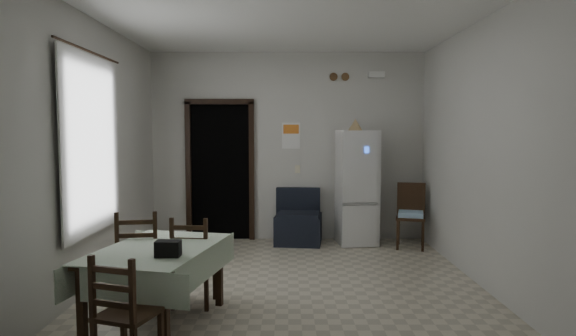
# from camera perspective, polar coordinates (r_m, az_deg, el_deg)

# --- Properties ---
(ground) EXTENTS (4.50, 4.50, 0.00)m
(ground) POSITION_cam_1_polar(r_m,az_deg,el_deg) (5.47, 0.01, -13.58)
(ground) COLOR #B4AB93
(ground) RESTS_ON ground
(ceiling) EXTENTS (4.20, 4.50, 0.02)m
(ceiling) POSITION_cam_1_polar(r_m,az_deg,el_deg) (5.35, 0.01, 17.50)
(ceiling) COLOR white
(ceiling) RESTS_ON ground
(wall_back) EXTENTS (4.20, 0.02, 2.90)m
(wall_back) POSITION_cam_1_polar(r_m,az_deg,el_deg) (7.46, -0.02, 2.55)
(wall_back) COLOR beige
(wall_back) RESTS_ON ground
(wall_front) EXTENTS (4.20, 0.02, 2.90)m
(wall_front) POSITION_cam_1_polar(r_m,az_deg,el_deg) (2.96, 0.08, -0.18)
(wall_front) COLOR beige
(wall_front) RESTS_ON ground
(wall_left) EXTENTS (0.02, 4.50, 2.90)m
(wall_left) POSITION_cam_1_polar(r_m,az_deg,el_deg) (5.61, -21.96, 1.65)
(wall_left) COLOR beige
(wall_left) RESTS_ON ground
(wall_right) EXTENTS (0.02, 4.50, 2.90)m
(wall_right) POSITION_cam_1_polar(r_m,az_deg,el_deg) (5.62, 21.96, 1.65)
(wall_right) COLOR beige
(wall_right) RESTS_ON ground
(doorway) EXTENTS (1.06, 0.52, 2.22)m
(doorway) POSITION_cam_1_polar(r_m,az_deg,el_deg) (7.75, -7.80, -0.30)
(doorway) COLOR black
(doorway) RESTS_ON ground
(window_recess) EXTENTS (0.10, 1.20, 1.60)m
(window_recess) POSITION_cam_1_polar(r_m,az_deg,el_deg) (5.45, -23.27, 2.59)
(window_recess) COLOR silver
(window_recess) RESTS_ON ground
(curtain) EXTENTS (0.02, 1.45, 1.85)m
(curtain) POSITION_cam_1_polar(r_m,az_deg,el_deg) (5.40, -22.19, 2.61)
(curtain) COLOR silver
(curtain) RESTS_ON ground
(curtain_rod) EXTENTS (0.02, 1.60, 0.02)m
(curtain_rod) POSITION_cam_1_polar(r_m,az_deg,el_deg) (5.46, -22.39, 12.62)
(curtain_rod) COLOR black
(curtain_rod) RESTS_ON ground
(calendar) EXTENTS (0.28, 0.02, 0.40)m
(calendar) POSITION_cam_1_polar(r_m,az_deg,el_deg) (7.44, 0.37, 3.86)
(calendar) COLOR white
(calendar) RESTS_ON ground
(calendar_image) EXTENTS (0.24, 0.01, 0.14)m
(calendar_image) POSITION_cam_1_polar(r_m,az_deg,el_deg) (7.44, 0.37, 4.63)
(calendar_image) COLOR orange
(calendar_image) RESTS_ON ground
(light_switch) EXTENTS (0.08, 0.02, 0.12)m
(light_switch) POSITION_cam_1_polar(r_m,az_deg,el_deg) (7.47, 1.13, -0.13)
(light_switch) COLOR beige
(light_switch) RESTS_ON ground
(vent_left) EXTENTS (0.12, 0.03, 0.12)m
(vent_left) POSITION_cam_1_polar(r_m,az_deg,el_deg) (7.52, 5.42, 10.71)
(vent_left) COLOR brown
(vent_left) RESTS_ON ground
(vent_right) EXTENTS (0.12, 0.03, 0.12)m
(vent_right) POSITION_cam_1_polar(r_m,az_deg,el_deg) (7.54, 6.80, 10.69)
(vent_right) COLOR brown
(vent_right) RESTS_ON ground
(emergency_light) EXTENTS (0.25, 0.07, 0.09)m
(emergency_light) POSITION_cam_1_polar(r_m,az_deg,el_deg) (7.59, 10.42, 10.83)
(emergency_light) COLOR white
(emergency_light) RESTS_ON ground
(fridge) EXTENTS (0.62, 0.62, 1.70)m
(fridge) POSITION_cam_1_polar(r_m,az_deg,el_deg) (7.26, 8.16, -2.29)
(fridge) COLOR silver
(fridge) RESTS_ON ground
(tan_cone) EXTENTS (0.22, 0.22, 0.17)m
(tan_cone) POSITION_cam_1_polar(r_m,az_deg,el_deg) (7.20, 7.99, 5.11)
(tan_cone) COLOR tan
(tan_cone) RESTS_ON fridge
(navy_seat) EXTENTS (0.75, 0.73, 0.82)m
(navy_seat) POSITION_cam_1_polar(r_m,az_deg,el_deg) (7.25, 1.25, -5.78)
(navy_seat) COLOR black
(navy_seat) RESTS_ON ground
(corner_chair) EXTENTS (0.49, 0.49, 0.93)m
(corner_chair) POSITION_cam_1_polar(r_m,az_deg,el_deg) (7.19, 14.34, -5.53)
(corner_chair) COLOR black
(corner_chair) RESTS_ON ground
(dining_table) EXTENTS (1.14, 1.48, 0.69)m
(dining_table) POSITION_cam_1_polar(r_m,az_deg,el_deg) (4.43, -15.11, -13.40)
(dining_table) COLOR #AEC2A6
(dining_table) RESTS_ON ground
(black_bag) EXTENTS (0.20, 0.12, 0.13)m
(black_bag) POSITION_cam_1_polar(r_m,az_deg,el_deg) (4.00, -14.02, -9.25)
(black_bag) COLOR black
(black_bag) RESTS_ON dining_table
(dining_chair_far_left) EXTENTS (0.45, 0.45, 0.94)m
(dining_chair_far_left) POSITION_cam_1_polar(r_m,az_deg,el_deg) (4.95, -17.14, -10.05)
(dining_chair_far_left) COLOR black
(dining_chair_far_left) RESTS_ON ground
(dining_chair_far_right) EXTENTS (0.41, 0.41, 0.88)m
(dining_chair_far_right) POSITION_cam_1_polar(r_m,az_deg,el_deg) (4.83, -11.07, -10.65)
(dining_chair_far_right) COLOR black
(dining_chair_far_right) RESTS_ON ground
(dining_chair_near_head) EXTENTS (0.47, 0.47, 0.86)m
(dining_chair_near_head) POSITION_cam_1_polar(r_m,az_deg,el_deg) (3.65, -18.46, -15.94)
(dining_chair_near_head) COLOR black
(dining_chair_near_head) RESTS_ON ground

